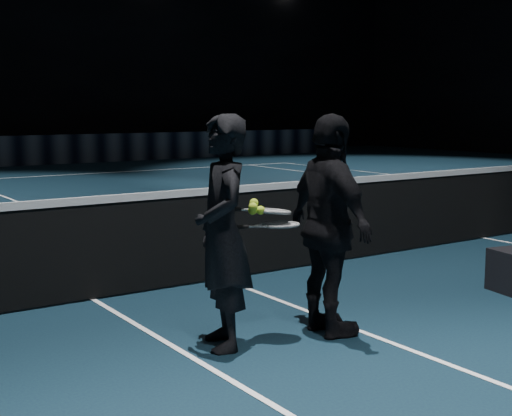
{
  "coord_description": "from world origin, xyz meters",
  "views": [
    {
      "loc": [
        -7.81,
        -6.04,
        1.74
      ],
      "look_at": [
        -4.95,
        -1.84,
        1.02
      ],
      "focal_mm": 50.0,
      "sensor_mm": 36.0,
      "label": 1
    }
  ],
  "objects_px": {
    "racket_upper": "(273,211)",
    "player_a": "(223,233)",
    "player_b": "(330,226)",
    "racket_lower": "(281,225)",
    "tennis_balls": "(256,208)"
  },
  "relations": [
    {
      "from": "player_b",
      "to": "racket_upper",
      "type": "bearing_deg",
      "value": 77.56
    },
    {
      "from": "player_a",
      "to": "player_b",
      "type": "distance_m",
      "value": 0.85
    },
    {
      "from": "player_b",
      "to": "tennis_balls",
      "type": "bearing_deg",
      "value": 82.16
    },
    {
      "from": "player_a",
      "to": "tennis_balls",
      "type": "distance_m",
      "value": 0.3
    },
    {
      "from": "racket_upper",
      "to": "tennis_balls",
      "type": "height_order",
      "value": "tennis_balls"
    },
    {
      "from": "tennis_balls",
      "to": "player_b",
      "type": "bearing_deg",
      "value": -15.09
    },
    {
      "from": "racket_upper",
      "to": "tennis_balls",
      "type": "xyz_separation_m",
      "value": [
        -0.15,
        0.0,
        0.03
      ]
    },
    {
      "from": "player_a",
      "to": "racket_lower",
      "type": "height_order",
      "value": "player_a"
    },
    {
      "from": "racket_upper",
      "to": "tennis_balls",
      "type": "relative_size",
      "value": 5.67
    },
    {
      "from": "player_a",
      "to": "racket_upper",
      "type": "xyz_separation_m",
      "value": [
        0.4,
        -0.06,
        0.13
      ]
    },
    {
      "from": "racket_lower",
      "to": "tennis_balls",
      "type": "distance_m",
      "value": 0.24
    },
    {
      "from": "player_b",
      "to": "racket_lower",
      "type": "distance_m",
      "value": 0.4
    },
    {
      "from": "racket_upper",
      "to": "tennis_balls",
      "type": "distance_m",
      "value": 0.15
    },
    {
      "from": "racket_upper",
      "to": "player_a",
      "type": "bearing_deg",
      "value": -178.29
    },
    {
      "from": "player_b",
      "to": "racket_lower",
      "type": "bearing_deg",
      "value": 82.64
    }
  ]
}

